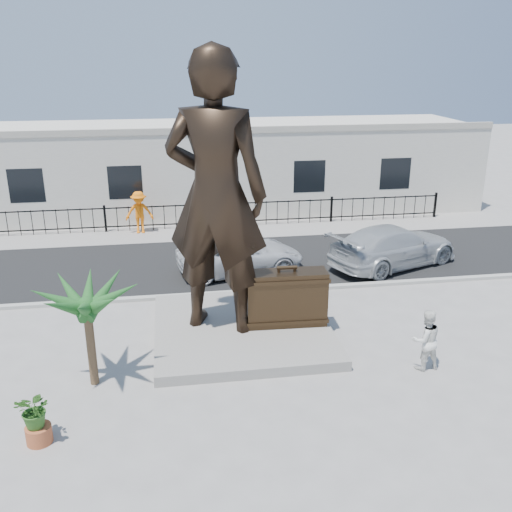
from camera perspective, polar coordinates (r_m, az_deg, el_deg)
The scene contains 16 objects.
ground at distance 16.17m, azimuth 1.11°, elevation -10.08°, with size 100.00×100.00×0.00m, color #9E9991.
street at distance 23.38m, azimuth -2.28°, elevation -0.40°, with size 40.00×7.00×0.01m, color black.
curb at distance 20.13m, azimuth -1.10°, elevation -3.64°, with size 40.00×0.25×0.12m, color #A5A399.
far_sidewalk at distance 27.15m, azimuth -3.27°, elevation 2.47°, with size 40.00×2.50×0.02m, color #9E9991.
plinth at distance 17.34m, azimuth -1.39°, elevation -7.35°, with size 5.20×5.20×0.30m, color gray.
fence at distance 27.75m, azimuth -3.46°, elevation 4.12°, with size 22.00×0.10×1.20m, color black.
building at distance 31.46m, azimuth -4.29°, elevation 8.96°, with size 28.00×7.00×4.40m, color silver.
statue at distance 15.97m, azimuth -4.05°, elevation 6.14°, with size 2.92×1.92×8.00m, color black.
suitcase at distance 17.03m, azimuth 3.05°, elevation -4.21°, with size 2.38×0.76×1.68m, color #2F2114.
tourist at distance 15.91m, azimuth 16.60°, elevation -8.04°, with size 0.82×0.64×1.69m, color white.
car_white at distance 21.93m, azimuth -1.59°, elevation 0.11°, with size 2.23×4.85×1.35m, color silver.
car_silver at distance 23.18m, azimuth 13.60°, elevation 0.98°, with size 2.26×5.55×1.61m, color #ABAEB0.
worker at distance 27.14m, azimuth -11.59°, elevation 4.30°, with size 1.28×0.74×1.99m, color orange.
palm_tree at distance 15.60m, azimuth -15.79°, elevation -12.12°, with size 1.80×1.80×3.20m, color #1C4F1D, non-canonical shape.
planter at distance 13.82m, azimuth -20.88°, elevation -16.32°, with size 0.56×0.56×0.40m, color #AB522D.
shrub at distance 13.47m, azimuth -21.21°, elevation -14.15°, with size 0.77×0.66×0.85m, color #2D5B1D.
Camera 1 is at (-2.48, -13.82, 8.03)m, focal length 40.00 mm.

